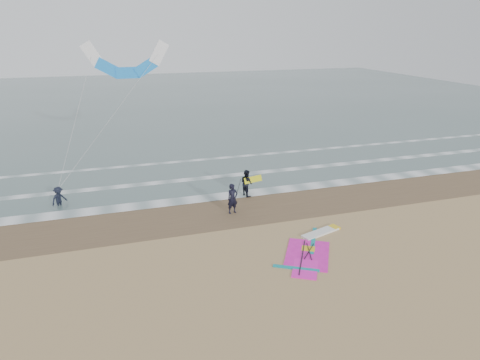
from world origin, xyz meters
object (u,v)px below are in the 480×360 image
object	(u,v)px
person_standing	(233,199)
surf_kite	(127,63)
windsurf_rig	(312,248)
person_wading	(58,194)
person_walking	(247,183)

from	to	relation	value
person_standing	surf_kite	size ratio (longest dim) A/B	0.21
windsurf_rig	surf_kite	world-z (taller)	surf_kite
person_wading	surf_kite	xyz separation A→B (m)	(4.93, 4.85, 7.14)
person_standing	person_wading	bearing A→B (deg)	144.53
windsurf_rig	person_walking	world-z (taller)	person_walking
person_wading	person_standing	bearing A→B (deg)	-64.28
person_wading	surf_kite	bearing A→B (deg)	3.63
person_walking	person_wading	bearing A→B (deg)	62.27
person_standing	person_walking	size ratio (longest dim) A/B	1.04
person_standing	person_wading	world-z (taller)	person_standing
person_walking	person_wading	xyz separation A→B (m)	(-11.37, 1.85, -0.09)
windsurf_rig	person_standing	bearing A→B (deg)	115.26
windsurf_rig	person_standing	size ratio (longest dim) A/B	2.73
windsurf_rig	person_wading	bearing A→B (deg)	142.16
surf_kite	windsurf_rig	bearing A→B (deg)	-63.02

